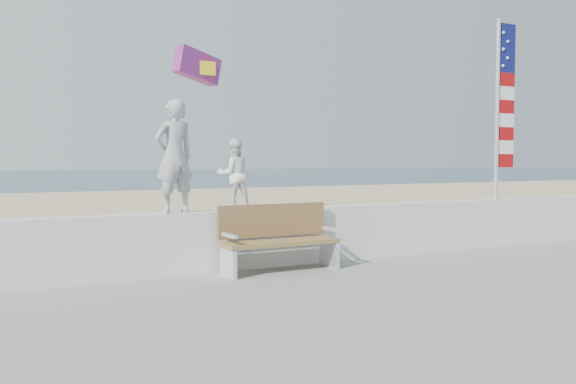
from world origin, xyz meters
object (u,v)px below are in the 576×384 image
object	(u,v)px
adult	(174,156)
bench	(278,237)
child	(234,175)
flag	(502,101)

from	to	relation	value
adult	bench	xyz separation A→B (m)	(1.46, -0.45, -1.22)
child	bench	world-z (taller)	child
adult	flag	world-z (taller)	flag
child	adult	bearing A→B (deg)	4.84
adult	bench	bearing A→B (deg)	150.94
child	bench	distance (m)	1.16
flag	bench	bearing A→B (deg)	-174.98
adult	flag	size ratio (longest dim) A/B	0.47
adult	child	world-z (taller)	adult
bench	flag	distance (m)	5.67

